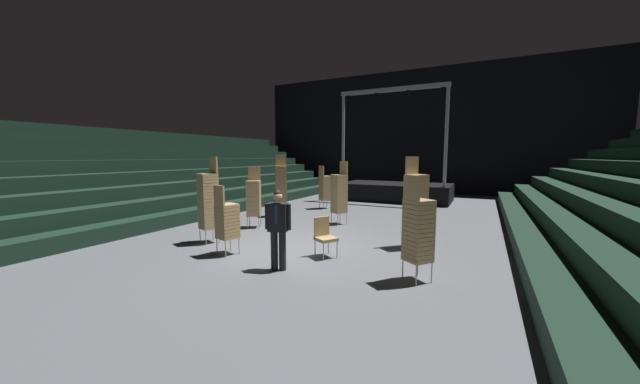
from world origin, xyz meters
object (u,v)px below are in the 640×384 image
(chair_stack_mid_right, at_px, (325,187))
(chair_stack_mid_left, at_px, (416,203))
(man_with_tie, at_px, (278,225))
(chair_stack_front_left, at_px, (208,200))
(stage_riser, at_px, (395,190))
(chair_stack_rear_centre, at_px, (227,220))
(loose_chair_near_man, at_px, (324,235))
(equipment_road_case, at_px, (422,210))
(chair_stack_rear_right, at_px, (418,229))
(chair_stack_front_right, at_px, (281,185))
(chair_stack_rear_left, at_px, (339,193))
(chair_stack_mid_centre, at_px, (254,197))

(chair_stack_mid_right, bearing_deg, chair_stack_mid_left, -9.52)
(man_with_tie, bearing_deg, chair_stack_front_left, -33.77)
(stage_riser, relative_size, chair_stack_mid_left, 2.42)
(chair_stack_rear_centre, bearing_deg, chair_stack_front_left, 168.50)
(man_with_tie, relative_size, loose_chair_near_man, 1.80)
(chair_stack_mid_right, bearing_deg, equipment_road_case, 33.26)
(stage_riser, bearing_deg, equipment_road_case, -63.77)
(stage_riser, relative_size, chair_stack_front_left, 2.42)
(man_with_tie, xyz_separation_m, chair_stack_rear_right, (2.73, 0.68, 0.07))
(stage_riser, height_order, loose_chair_near_man, stage_riser)
(stage_riser, distance_m, loose_chair_near_man, 10.73)
(chair_stack_mid_right, distance_m, loose_chair_near_man, 7.19)
(man_with_tie, xyz_separation_m, chair_stack_mid_right, (-2.69, 7.74, 0.02))
(chair_stack_front_left, relative_size, chair_stack_front_right, 0.97)
(chair_stack_front_left, bearing_deg, equipment_road_case, -103.98)
(chair_stack_front_left, bearing_deg, loose_chair_near_man, -154.25)
(man_with_tie, relative_size, chair_stack_rear_centre, 0.99)
(stage_riser, distance_m, chair_stack_rear_centre, 11.69)
(chair_stack_mid_right, height_order, equipment_road_case, chair_stack_mid_right)
(chair_stack_front_right, xyz_separation_m, equipment_road_case, (5.03, 2.47, -0.97))
(stage_riser, xyz_separation_m, man_with_tie, (0.47, -11.98, 0.38))
(stage_riser, relative_size, loose_chair_near_man, 6.11)
(chair_stack_rear_right, distance_m, chair_stack_rear_centre, 4.48)
(chair_stack_front_left, xyz_separation_m, chair_stack_mid_right, (0.26, 6.78, -0.21))
(chair_stack_rear_right, bearing_deg, chair_stack_mid_right, 165.09)
(chair_stack_mid_left, xyz_separation_m, chair_stack_rear_right, (0.49, -2.38, -0.17))
(stage_riser, relative_size, chair_stack_mid_right, 2.94)
(chair_stack_rear_right, xyz_separation_m, chair_stack_rear_centre, (-4.47, -0.32, -0.17))
(stage_riser, distance_m, chair_stack_front_left, 11.31)
(chair_stack_front_right, distance_m, chair_stack_rear_left, 2.68)
(chair_stack_rear_centre, relative_size, equipment_road_case, 1.90)
(chair_stack_mid_centre, height_order, chair_stack_rear_centre, chair_stack_mid_centre)
(man_with_tie, xyz_separation_m, chair_stack_mid_centre, (-3.07, 3.08, 0.07))
(equipment_road_case, bearing_deg, chair_stack_rear_centre, -114.79)
(chair_stack_mid_right, bearing_deg, chair_stack_mid_centre, -60.74)
(stage_riser, distance_m, man_with_tie, 11.99)
(stage_riser, xyz_separation_m, chair_stack_rear_right, (3.20, -11.29, 0.44))
(chair_stack_front_right, height_order, chair_stack_mid_right, chair_stack_front_right)
(chair_stack_rear_left, xyz_separation_m, chair_stack_rear_right, (3.46, -4.20, -0.08))
(chair_stack_front_left, bearing_deg, chair_stack_mid_centre, -66.39)
(man_with_tie, bearing_deg, chair_stack_rear_right, 178.37)
(chair_stack_mid_left, bearing_deg, chair_stack_mid_right, -96.26)
(man_with_tie, height_order, loose_chair_near_man, man_with_tie)
(chair_stack_front_left, xyz_separation_m, chair_stack_front_right, (-0.44, 4.25, 0.04))
(loose_chair_near_man, bearing_deg, stage_riser, -143.18)
(stage_riser, xyz_separation_m, chair_stack_rear_centre, (-1.27, -11.62, 0.28))
(chair_stack_front_right, distance_m, chair_stack_mid_right, 2.63)
(chair_stack_rear_left, bearing_deg, loose_chair_near_man, 138.75)
(chair_stack_mid_left, bearing_deg, stage_riser, -125.83)
(chair_stack_mid_right, height_order, chair_stack_rear_centre, chair_stack_mid_right)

